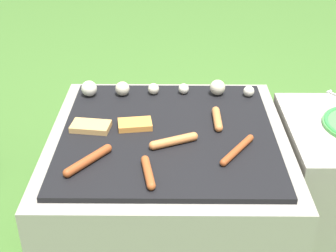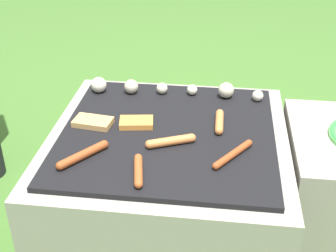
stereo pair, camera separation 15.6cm
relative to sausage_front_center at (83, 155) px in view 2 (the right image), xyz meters
The scene contains 10 objects.
ground_plane 0.48m from the sausage_front_center, 38.97° to the left, with size 14.00×14.00×0.00m, color #3D6628.
grill 0.36m from the sausage_front_center, 38.97° to the left, with size 0.81×0.81×0.36m.
sausage_front_left 0.28m from the sausage_front_center, 23.03° to the left, with size 0.16×0.08×0.03m.
sausage_front_center is the anchor object (origin of this frame).
sausage_back_left 0.48m from the sausage_front_center, 31.74° to the left, with size 0.03×0.15×0.03m.
sausage_back_center 0.19m from the sausage_front_center, 17.79° to the right, with size 0.05×0.15×0.03m.
sausage_mid_left 0.46m from the sausage_front_center, ahead, with size 0.12×0.16×0.02m.
bread_slice_left 0.21m from the sausage_front_center, 96.56° to the left, with size 0.14×0.09×0.02m.
bread_slice_right 0.25m from the sausage_front_center, 60.30° to the left, with size 0.12×0.09×0.02m.
mushroom_row 0.50m from the sausage_front_center, 67.03° to the left, with size 0.66×0.07×0.06m.
Camera 2 is at (0.17, -1.34, 1.18)m, focal length 50.00 mm.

